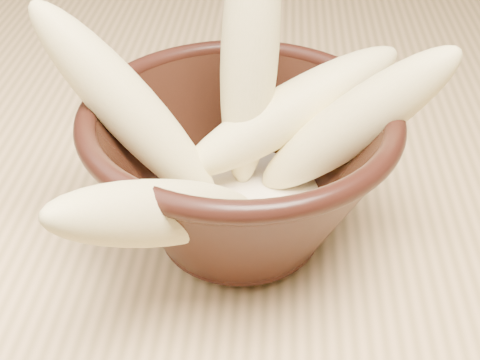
# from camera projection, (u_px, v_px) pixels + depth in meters

# --- Properties ---
(table) EXTENTS (1.20, 0.80, 0.75)m
(table) POSITION_uv_depth(u_px,v_px,m) (458.00, 215.00, 0.69)
(table) COLOR tan
(table) RESTS_ON ground
(bowl) EXTENTS (0.23, 0.23, 0.13)m
(bowl) POSITION_uv_depth(u_px,v_px,m) (240.00, 168.00, 0.50)
(bowl) COLOR black
(bowl) RESTS_ON table
(milk_puddle) EXTENTS (0.13, 0.13, 0.02)m
(milk_puddle) POSITION_uv_depth(u_px,v_px,m) (240.00, 201.00, 0.51)
(milk_puddle) COLOR #FAE9C9
(milk_puddle) RESTS_ON bowl
(banana_upright) EXTENTS (0.06, 0.10, 0.22)m
(banana_upright) POSITION_uv_depth(u_px,v_px,m) (250.00, 48.00, 0.48)
(banana_upright) COLOR #D5C97D
(banana_upright) RESTS_ON bowl
(banana_left) EXTENTS (0.16, 0.07, 0.17)m
(banana_left) POSITION_uv_depth(u_px,v_px,m) (128.00, 108.00, 0.47)
(banana_left) COLOR #D5C97D
(banana_left) RESTS_ON bowl
(banana_right) EXTENTS (0.16, 0.05, 0.15)m
(banana_right) POSITION_uv_depth(u_px,v_px,m) (354.00, 124.00, 0.48)
(banana_right) COLOR #D5C97D
(banana_right) RESTS_ON bowl
(banana_across) EXTENTS (0.19, 0.13, 0.10)m
(banana_across) POSITION_uv_depth(u_px,v_px,m) (291.00, 111.00, 0.50)
(banana_across) COLOR #D5C97D
(banana_across) RESTS_ON bowl
(banana_front) EXTENTS (0.15, 0.18, 0.13)m
(banana_front) POSITION_uv_depth(u_px,v_px,m) (165.00, 213.00, 0.42)
(banana_front) COLOR #D5C97D
(banana_front) RESTS_ON bowl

